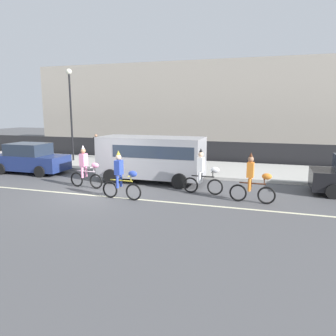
# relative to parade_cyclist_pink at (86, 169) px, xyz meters

# --- Properties ---
(ground_plane) EXTENTS (80.00, 80.00, 0.00)m
(ground_plane) POSITION_rel_parade_cyclist_pink_xyz_m (1.09, -0.61, -0.84)
(ground_plane) COLOR #4C4C4F
(road_centre_line) EXTENTS (36.00, 0.14, 0.01)m
(road_centre_line) POSITION_rel_parade_cyclist_pink_xyz_m (1.09, -1.11, -0.84)
(road_centre_line) COLOR beige
(road_centre_line) RESTS_ON ground
(sidewalk_curb) EXTENTS (60.00, 5.00, 0.15)m
(sidewalk_curb) POSITION_rel_parade_cyclist_pink_xyz_m (1.09, 5.89, -0.77)
(sidewalk_curb) COLOR #ADAAA3
(sidewalk_curb) RESTS_ON ground
(fence_line) EXTENTS (40.00, 0.08, 1.40)m
(fence_line) POSITION_rel_parade_cyclist_pink_xyz_m (1.09, 8.79, -0.14)
(fence_line) COLOR black
(fence_line) RESTS_ON ground
(building_backdrop) EXTENTS (28.00, 8.00, 7.28)m
(building_backdrop) POSITION_rel_parade_cyclist_pink_xyz_m (1.32, 17.39, 2.80)
(building_backdrop) COLOR #B2A899
(building_backdrop) RESTS_ON ground
(parade_cyclist_pink) EXTENTS (1.72, 0.50, 1.92)m
(parade_cyclist_pink) POSITION_rel_parade_cyclist_pink_xyz_m (0.00, 0.00, 0.00)
(parade_cyclist_pink) COLOR black
(parade_cyclist_pink) RESTS_ON ground
(parade_cyclist_cobalt) EXTENTS (1.72, 0.50, 1.92)m
(parade_cyclist_cobalt) POSITION_rel_parade_cyclist_pink_xyz_m (2.35, -1.26, 0.00)
(parade_cyclist_cobalt) COLOR black
(parade_cyclist_cobalt) RESTS_ON ground
(parade_cyclist_zebra) EXTENTS (1.72, 0.50, 1.92)m
(parade_cyclist_zebra) POSITION_rel_parade_cyclist_pink_xyz_m (5.21, 0.51, 0.00)
(parade_cyclist_zebra) COLOR black
(parade_cyclist_zebra) RESTS_ON ground
(parade_cyclist_orange) EXTENTS (1.72, 0.50, 1.92)m
(parade_cyclist_orange) POSITION_rel_parade_cyclist_pink_xyz_m (7.26, -0.22, 0.00)
(parade_cyclist_orange) COLOR black
(parade_cyclist_orange) RESTS_ON ground
(parked_van_grey) EXTENTS (5.00, 2.22, 2.18)m
(parked_van_grey) POSITION_rel_parade_cyclist_pink_xyz_m (2.41, 2.09, 0.44)
(parked_van_grey) COLOR #99999E
(parked_van_grey) RESTS_ON ground
(parked_car_navy) EXTENTS (4.10, 1.92, 1.64)m
(parked_car_navy) POSITION_rel_parade_cyclist_pink_xyz_m (-4.83, 2.13, -0.06)
(parked_car_navy) COLOR navy
(parked_car_navy) RESTS_ON ground
(street_lamp_post) EXTENTS (0.36, 0.36, 5.86)m
(street_lamp_post) POSITION_rel_parade_cyclist_pink_xyz_m (-4.66, 5.98, 3.15)
(street_lamp_post) COLOR black
(street_lamp_post) RESTS_ON sidewalk_curb
(pedestrian_onlooker) EXTENTS (0.32, 0.20, 1.62)m
(pedestrian_onlooker) POSITION_rel_parade_cyclist_pink_xyz_m (-3.86, 7.63, 0.17)
(pedestrian_onlooker) COLOR #33333D
(pedestrian_onlooker) RESTS_ON sidewalk_curb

